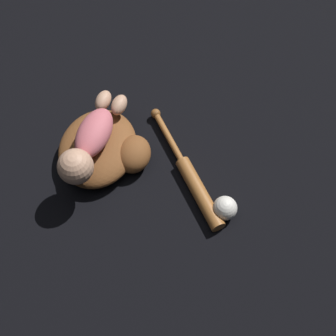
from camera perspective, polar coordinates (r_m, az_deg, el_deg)
ground_plane at (r=1.52m, az=-9.26°, el=0.85°), size 6.00×6.00×0.00m
baseball_glove at (r=1.49m, az=-7.85°, el=2.33°), size 0.33×0.32×0.09m
baby_figure at (r=1.40m, az=-9.61°, el=3.10°), size 0.35×0.11×0.11m
baseball_bat at (r=1.44m, az=3.01°, el=-1.54°), size 0.35×0.35×0.05m
baseball at (r=1.40m, az=6.96°, el=-4.88°), size 0.07×0.07×0.07m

